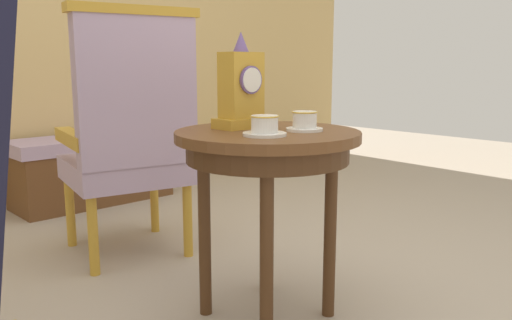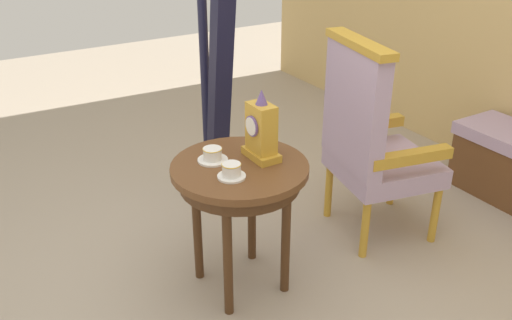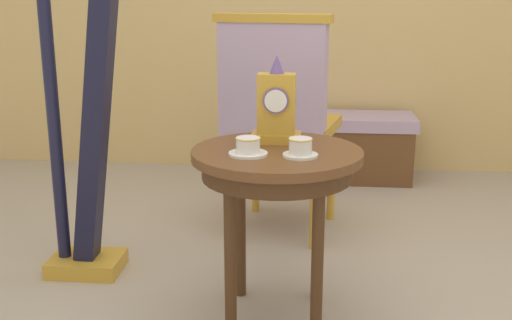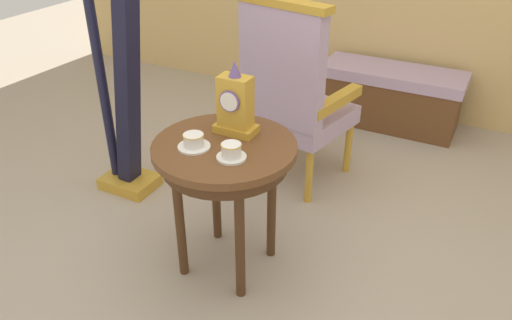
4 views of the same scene
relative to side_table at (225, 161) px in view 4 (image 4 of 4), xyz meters
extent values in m
plane|color=tan|center=(0.09, -0.03, -0.59)|extent=(10.00, 10.00, 0.00)
cylinder|color=brown|center=(0.00, 0.00, 0.07)|extent=(0.64, 0.64, 0.03)
cylinder|color=#482B16|center=(0.00, 0.00, 0.02)|extent=(0.56, 0.56, 0.07)
cylinder|color=#482B16|center=(0.16, 0.16, -0.27)|extent=(0.04, 0.04, 0.64)
cylinder|color=#482B16|center=(-0.16, 0.16, -0.27)|extent=(0.04, 0.04, 0.64)
cylinder|color=#482B16|center=(-0.16, -0.16, -0.27)|extent=(0.04, 0.04, 0.64)
cylinder|color=#482B16|center=(0.16, -0.16, -0.27)|extent=(0.04, 0.04, 0.64)
cylinder|color=white|center=(-0.10, -0.09, 0.09)|extent=(0.14, 0.14, 0.01)
cylinder|color=white|center=(-0.10, -0.09, 0.12)|extent=(0.09, 0.09, 0.06)
torus|color=gold|center=(-0.10, -0.09, 0.15)|extent=(0.09, 0.09, 0.00)
cylinder|color=white|center=(0.09, -0.09, 0.09)|extent=(0.13, 0.13, 0.01)
cylinder|color=white|center=(0.09, -0.09, 0.12)|extent=(0.08, 0.08, 0.06)
torus|color=gold|center=(0.09, -0.09, 0.15)|extent=(0.09, 0.09, 0.00)
cube|color=gold|center=(-0.01, 0.12, 0.10)|extent=(0.19, 0.11, 0.04)
cube|color=gold|center=(-0.01, 0.12, 0.24)|extent=(0.14, 0.09, 0.23)
cylinder|color=#664C8C|center=(-0.01, 0.07, 0.26)|extent=(0.10, 0.01, 0.10)
cylinder|color=white|center=(-0.01, 0.07, 0.26)|extent=(0.08, 0.00, 0.08)
cone|color=#664C8C|center=(-0.01, 0.12, 0.39)|extent=(0.06, 0.06, 0.07)
cube|color=#B299B7|center=(-0.02, 0.94, -0.18)|extent=(0.62, 0.62, 0.11)
cube|color=#B299B7|center=(-0.07, 0.73, 0.19)|extent=(0.53, 0.20, 0.64)
cube|color=gold|center=(-0.07, 0.73, 0.53)|extent=(0.57, 0.21, 0.04)
cube|color=gold|center=(0.20, 0.89, -0.02)|extent=(0.17, 0.47, 0.06)
cube|color=gold|center=(-0.25, 0.99, -0.02)|extent=(0.17, 0.47, 0.06)
cylinder|color=gold|center=(0.24, 1.11, -0.41)|extent=(0.04, 0.04, 0.35)
cylinder|color=gold|center=(-0.19, 1.20, -0.41)|extent=(0.04, 0.04, 0.35)
cylinder|color=gold|center=(0.15, 0.68, -0.41)|extent=(0.04, 0.04, 0.35)
cylinder|color=gold|center=(-0.28, 0.77, -0.41)|extent=(0.04, 0.04, 0.35)
cube|color=gold|center=(-0.89, 0.32, -0.55)|extent=(0.32, 0.24, 0.07)
cylinder|color=#191933|center=(-0.99, 0.32, 0.28)|extent=(0.06, 0.06, 1.59)
cube|color=black|center=(-0.79, 0.32, 0.21)|extent=(0.28, 0.11, 1.46)
cube|color=#B299B7|center=(0.29, 1.92, -0.19)|extent=(1.03, 0.40, 0.08)
cube|color=brown|center=(0.29, 1.92, -0.41)|extent=(0.99, 0.38, 0.36)
camera|label=1|loc=(-1.26, -1.27, 0.31)|focal=36.86mm
camera|label=2|loc=(1.97, -1.11, 1.23)|focal=38.94mm
camera|label=3|loc=(0.13, -2.26, 0.65)|focal=44.26mm
camera|label=4|loc=(1.00, -1.64, 1.13)|focal=35.37mm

